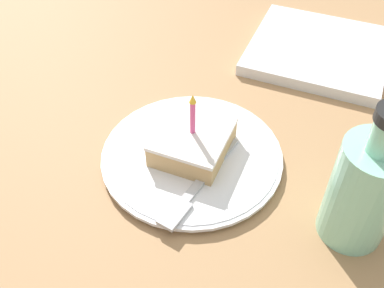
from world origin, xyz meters
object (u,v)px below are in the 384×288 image
plate (192,156)px  marble_board (318,51)px  bottle (365,189)px  cake_slice (193,141)px  fork (197,186)px

plate → marble_board: size_ratio=1.07×
plate → marble_board: marble_board is taller
marble_board → bottle: bearing=-163.0°
bottle → cake_slice: bearing=80.2°
fork → marble_board: (0.37, -0.08, -0.01)m
fork → marble_board: size_ratio=0.74×
cake_slice → fork: cake_slice is taller
plate → fork: bearing=-151.8°
plate → fork: 0.06m
fork → bottle: 0.20m
cake_slice → plate: bearing=-168.6°
plate → bottle: 0.23m
bottle → fork: bearing=96.1°
fork → bottle: (0.02, -0.19, 0.06)m
plate → bottle: size_ratio=1.32×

